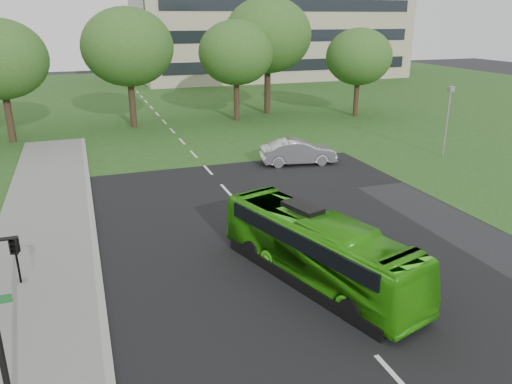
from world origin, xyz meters
TOP-DOWN VIEW (x-y plane):
  - ground at (0.00, 0.00)m, footprint 160.00×160.00m
  - street_surfaces at (-0.38, 22.75)m, footprint 120.00×120.00m
  - tree_park_a at (-12.13, 26.19)m, footprint 6.75×6.75m
  - tree_park_b at (-2.81, 28.74)m, footprint 7.49×7.49m
  - tree_park_c at (6.47, 28.64)m, footprint 6.64×6.64m
  - tree_park_d at (10.32, 30.92)m, footprint 8.19×8.19m
  - tree_park_e at (17.73, 26.74)m, footprint 6.07×6.07m
  - bus at (0.34, -0.51)m, footprint 4.50×8.96m
  - sedan at (5.83, 13.48)m, footprint 5.02×2.43m
  - traffic_light at (-9.12, -4.42)m, footprint 0.84×0.25m
  - camera_pole at (16.00, 12.00)m, footprint 0.40×0.35m

SIDE VIEW (x-z plane):
  - ground at x=0.00m, z-range 0.00..0.00m
  - street_surfaces at x=-0.38m, z-range -0.05..0.10m
  - sedan at x=5.83m, z-range 0.00..1.59m
  - bus at x=0.34m, z-range 0.00..2.43m
  - camera_pole at x=16.00m, z-range 0.68..5.36m
  - traffic_light at x=-9.12m, z-range 0.46..5.68m
  - tree_park_e at x=17.73m, z-range 1.45..9.54m
  - tree_park_c at x=6.47m, z-range 1.57..10.39m
  - tree_park_a at x=-12.13m, z-range 1.60..10.57m
  - tree_park_b at x=-2.81m, z-range 1.71..11.54m
  - tree_park_d at x=10.32m, z-range 1.92..12.75m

